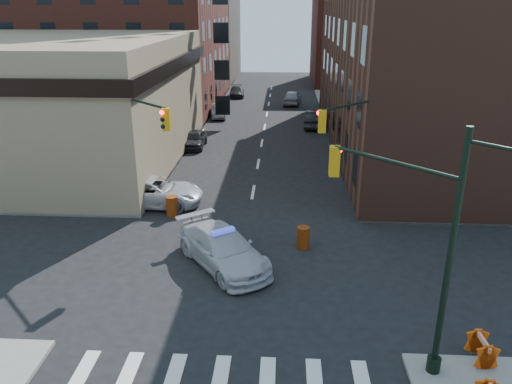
# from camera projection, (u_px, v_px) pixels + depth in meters

# --- Properties ---
(ground) EXTENTS (140.00, 140.00, 0.00)m
(ground) POSITION_uv_depth(u_px,v_px,m) (239.00, 271.00, 22.32)
(ground) COLOR black
(ground) RESTS_ON ground
(sidewalk_nw) EXTENTS (34.00, 54.50, 0.15)m
(sidewalk_nw) POSITION_uv_depth(u_px,v_px,m) (55.00, 113.00, 54.11)
(sidewalk_nw) COLOR gray
(sidewalk_nw) RESTS_ON ground
(sidewalk_ne) EXTENTS (34.00, 54.50, 0.15)m
(sidewalk_ne) POSITION_uv_depth(u_px,v_px,m) (488.00, 119.00, 51.67)
(sidewalk_ne) COLOR gray
(sidewalk_ne) RESTS_ON ground
(bank_building) EXTENTS (22.00, 22.00, 9.00)m
(bank_building) POSITION_uv_depth(u_px,v_px,m) (31.00, 100.00, 37.05)
(bank_building) COLOR #89785A
(bank_building) RESTS_ON ground
(commercial_row_ne) EXTENTS (14.00, 34.00, 14.00)m
(commercial_row_ne) POSITION_uv_depth(u_px,v_px,m) (423.00, 60.00, 40.19)
(commercial_row_ne) COLOR #532E21
(commercial_row_ne) RESTS_ON ground
(filler_nw) EXTENTS (20.00, 18.00, 16.00)m
(filler_nw) POSITION_uv_depth(u_px,v_px,m) (172.00, 26.00, 78.28)
(filler_nw) COLOR brown
(filler_nw) RESTS_ON ground
(filler_ne) EXTENTS (16.00, 16.00, 12.00)m
(filler_ne) POSITION_uv_depth(u_px,v_px,m) (368.00, 42.00, 73.65)
(filler_ne) COLOR maroon
(filler_ne) RESTS_ON ground
(signal_pole_se) EXTENTS (5.40, 5.27, 8.00)m
(signal_pole_se) POSITION_uv_depth(u_px,v_px,m) (418.00, 234.00, 15.22)
(signal_pole_se) COLOR black
(signal_pole_se) RESTS_ON sidewalk_se
(signal_pole_nw) EXTENTS (3.58, 3.67, 8.00)m
(signal_pole_nw) POSITION_uv_depth(u_px,v_px,m) (136.00, 144.00, 26.09)
(signal_pole_nw) COLOR black
(signal_pole_nw) RESTS_ON sidewalk_nw
(signal_pole_ne) EXTENTS (3.67, 3.58, 8.00)m
(signal_pole_ne) POSITION_uv_depth(u_px,v_px,m) (361.00, 147.00, 25.48)
(signal_pole_ne) COLOR black
(signal_pole_ne) RESTS_ON sidewalk_ne
(tree_ne_near) EXTENTS (3.00, 3.00, 4.85)m
(tree_ne_near) POSITION_uv_depth(u_px,v_px,m) (347.00, 95.00, 44.99)
(tree_ne_near) COLOR black
(tree_ne_near) RESTS_ON sidewalk_ne
(tree_ne_far) EXTENTS (3.00, 3.00, 4.85)m
(tree_ne_far) POSITION_uv_depth(u_px,v_px,m) (338.00, 82.00, 52.46)
(tree_ne_far) COLOR black
(tree_ne_far) RESTS_ON sidewalk_ne
(police_car) EXTENTS (5.31, 6.05, 1.68)m
(police_car) POSITION_uv_depth(u_px,v_px,m) (223.00, 248.00, 22.53)
(police_car) COLOR silver
(police_car) RESTS_ON ground
(pickup) EXTENTS (6.03, 2.93, 1.65)m
(pickup) POSITION_uv_depth(u_px,v_px,m) (153.00, 192.00, 29.40)
(pickup) COLOR #BCBDC1
(pickup) RESTS_ON ground
(parked_car_wnear) EXTENTS (1.65, 4.10, 1.40)m
(parked_car_wnear) POSITION_uv_depth(u_px,v_px,m) (195.00, 139.00, 41.41)
(parked_car_wnear) COLOR black
(parked_car_wnear) RESTS_ON ground
(parked_car_wfar) EXTENTS (1.78, 4.21, 1.35)m
(parked_car_wfar) POSITION_uv_depth(u_px,v_px,m) (219.00, 111.00, 52.42)
(parked_car_wfar) COLOR #9B9FA3
(parked_car_wfar) RESTS_ON ground
(parked_car_wdeep) EXTENTS (2.20, 4.59, 1.29)m
(parked_car_wdeep) POSITION_uv_depth(u_px,v_px,m) (237.00, 92.00, 64.21)
(parked_car_wdeep) COLOR black
(parked_car_wdeep) RESTS_ON ground
(parked_car_enear) EXTENTS (2.15, 5.02, 1.61)m
(parked_car_enear) POSITION_uv_depth(u_px,v_px,m) (314.00, 119.00, 48.20)
(parked_car_enear) COLOR black
(parked_car_enear) RESTS_ON ground
(parked_car_efar) EXTENTS (2.39, 4.93, 1.62)m
(parked_car_efar) POSITION_uv_depth(u_px,v_px,m) (292.00, 97.00, 59.22)
(parked_car_efar) COLOR #9B9EA4
(parked_car_efar) RESTS_ON ground
(pedestrian_a) EXTENTS (0.63, 0.49, 1.55)m
(pedestrian_a) POSITION_uv_depth(u_px,v_px,m) (133.00, 199.00, 27.95)
(pedestrian_a) COLOR black
(pedestrian_a) RESTS_ON sidewalk_nw
(pedestrian_b) EXTENTS (1.20, 1.14, 1.96)m
(pedestrian_b) POSITION_uv_depth(u_px,v_px,m) (33.00, 194.00, 28.19)
(pedestrian_b) COLOR black
(pedestrian_b) RESTS_ON sidewalk_nw
(pedestrian_c) EXTENTS (1.03, 0.92, 1.68)m
(pedestrian_c) POSITION_uv_depth(u_px,v_px,m) (53.00, 188.00, 29.57)
(pedestrian_c) COLOR #212632
(pedestrian_c) RESTS_ON sidewalk_nw
(barrel_road) EXTENTS (0.66, 0.66, 1.10)m
(barrel_road) POSITION_uv_depth(u_px,v_px,m) (303.00, 237.00, 24.25)
(barrel_road) COLOR #DB5E0A
(barrel_road) RESTS_ON ground
(barrel_bank) EXTENTS (0.81, 0.81, 1.15)m
(barrel_bank) POSITION_uv_depth(u_px,v_px,m) (172.00, 206.00, 27.95)
(barrel_bank) COLOR red
(barrel_bank) RESTS_ON ground
(barricade_se_a) EXTENTS (0.61, 1.15, 0.85)m
(barricade_se_a) POSITION_uv_depth(u_px,v_px,m) (482.00, 349.00, 16.35)
(barricade_se_a) COLOR orange
(barricade_se_a) RESTS_ON sidewalk_se
(barricade_nw_a) EXTENTS (1.33, 0.83, 0.93)m
(barricade_nw_a) POSITION_uv_depth(u_px,v_px,m) (101.00, 191.00, 30.06)
(barricade_nw_a) COLOR #D15E09
(barricade_nw_a) RESTS_ON sidewalk_nw
(barricade_nw_b) EXTENTS (1.25, 0.64, 0.92)m
(barricade_nw_b) POSITION_uv_depth(u_px,v_px,m) (110.00, 191.00, 30.03)
(barricade_nw_b) COLOR #C23D09
(barricade_nw_b) RESTS_ON sidewalk_nw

